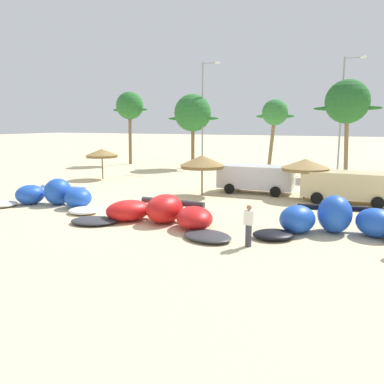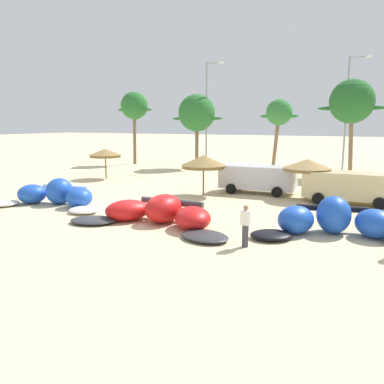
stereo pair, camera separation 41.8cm
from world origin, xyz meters
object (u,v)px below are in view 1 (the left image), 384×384
Objects in this scene: lamppost_west_center at (343,109)px; kite_left_of_center at (160,214)px; kite_left at (54,196)px; palm_left_of_gap at (275,114)px; palm_center_left at (347,102)px; beach_umbrella_near_van at (102,153)px; parked_van at (346,184)px; beach_umbrella_near_palms at (305,165)px; palm_left at (193,113)px; palm_leftmost at (130,107)px; person_by_umbrellas at (249,226)px; kite_center at (336,220)px; parked_car_second at (254,177)px; lamppost_west at (204,111)px; beach_umbrella_middle at (202,162)px.

kite_left_of_center is at bearing -102.67° from lamppost_west_center.
palm_left_of_gap is (7.16, 22.34, 4.97)m from kite_left.
beach_umbrella_near_van is at bearing -149.36° from palm_center_left.
palm_left_of_gap reaches higher than parked_van.
beach_umbrella_near_palms is 0.39× the size of palm_left.
palm_leftmost is at bearing 151.27° from parked_van.
person_by_umbrellas reaches higher than kite_left.
kite_center is at bearing -89.30° from parked_van.
palm_leftmost is at bearing 146.14° from parked_car_second.
lamppost_west is at bearing 139.23° from parked_van.
palm_left_of_gap is at bearing 90.85° from kite_left_of_center.
lamppost_west is at bearing -11.38° from palm_left.
beach_umbrella_near_palms is 16.67m from lamppost_west_center.
kite_left is 0.87× the size of palm_center_left.
beach_umbrella_near_van is at bearing -132.74° from palm_left_of_gap.
kite_center is 4.22m from person_by_umbrellas.
kite_left_of_center is at bearing -42.74° from beach_umbrella_near_van.
kite_center is 1.40× the size of parked_car_second.
person_by_umbrellas is 0.21× the size of palm_left.
palm_center_left is (6.67, -1.67, 0.87)m from palm_left_of_gap.
beach_umbrella_near_van reaches higher than person_by_umbrellas.
palm_leftmost is at bearing 179.01° from palm_center_left.
palm_leftmost is 7.95m from palm_left.
beach_umbrella_near_van is 21.51m from palm_center_left.
kite_left is 10.94m from beach_umbrella_near_van.
parked_van is (7.43, 8.98, 0.58)m from kite_left_of_center.
palm_left is (-13.22, 23.27, 4.82)m from person_by_umbrellas.
parked_car_second is at bearing -33.86° from palm_leftmost.
kite_left is 1.46× the size of parked_car_second.
beach_umbrella_near_palms is 0.35× the size of palm_center_left.
palm_leftmost reaches higher than beach_umbrella_near_van.
parked_car_second reaches higher than kite_left.
person_by_umbrellas is (16.49, -12.34, -1.35)m from beach_umbrella_near_van.
beach_umbrella_near_palms reaches higher than parked_van.
beach_umbrella_middle reaches higher than kite_left.
palm_left_of_gap is at bearing 98.21° from parked_car_second.
palm_center_left is at bearing 73.74° from kite_left_of_center.
kite_left is 12.78m from parked_car_second.
beach_umbrella_near_palms is at bearing -42.88° from palm_left.
kite_center is at bearing -85.71° from lamppost_west_center.
kite_center is at bearing -51.47° from palm_left.
lamppost_west is at bearing -179.61° from palm_center_left.
palm_left is (-13.54, 12.57, 3.52)m from beach_umbrella_near_palms.
palm_left_of_gap reaches higher than beach_umbrella_near_van.
palm_left_of_gap is (-5.01, 24.76, 4.73)m from person_by_umbrellas.
beach_umbrella_near_palms reaches higher than person_by_umbrellas.
beach_umbrella_near_palms reaches higher than kite_left.
kite_left is at bearing -151.89° from parked_van.
parked_van reaches higher than kite_left.
palm_left is at bearing -165.76° from lamppost_west_center.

